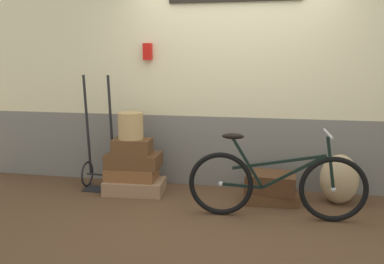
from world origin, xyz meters
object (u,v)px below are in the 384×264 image
suitcase_2 (134,160)px  burlap_sack (339,179)px  suitcase_0 (135,186)px  suitcase_5 (271,182)px  suitcase_1 (132,174)px  suitcase_4 (270,196)px  luggage_trolley (100,163)px  bicycle (275,184)px  suitcase_3 (132,146)px  wicker_basket (131,126)px

suitcase_2 → burlap_sack: bearing=-0.3°
suitcase_0 → suitcase_2: 0.31m
suitcase_2 → burlap_sack: size_ratio=1.14×
suitcase_2 → suitcase_5: size_ratio=1.17×
burlap_sack → suitcase_0: bearing=-177.2°
suitcase_1 → suitcase_2: size_ratio=0.95×
suitcase_4 → suitcase_5: bearing=-102.9°
suitcase_5 → luggage_trolley: bearing=-180.0°
suitcase_1 → suitcase_5: size_ratio=1.11×
suitcase_4 → bicycle: bicycle is taller
suitcase_0 → suitcase_3: (-0.02, 0.01, 0.48)m
suitcase_2 → suitcase_3: suitcase_3 is taller
suitcase_1 → bicycle: bicycle is taller
suitcase_1 → bicycle: bearing=-18.1°
suitcase_4 → wicker_basket: 1.79m
suitcase_5 → luggage_trolley: size_ratio=0.39×
suitcase_4 → bicycle: size_ratio=0.34×
suitcase_5 → suitcase_4: bearing=85.2°
luggage_trolley → burlap_sack: size_ratio=2.52×
burlap_sack → suitcase_4: bearing=-172.9°
suitcase_4 → luggage_trolley: 2.08m
suitcase_2 → wicker_basket: 0.42m
burlap_sack → bicycle: bicycle is taller
suitcase_4 → suitcase_5: (-0.00, -0.02, 0.16)m
wicker_basket → luggage_trolley: bearing=168.7°
suitcase_0 → burlap_sack: burlap_sack is taller
suitcase_4 → luggage_trolley: size_ratio=0.42×
suitcase_0 → bicycle: bicycle is taller
wicker_basket → bicycle: (1.67, -0.48, -0.45)m
suitcase_4 → burlap_sack: bearing=2.0°
burlap_sack → bicycle: (-0.69, -0.57, 0.08)m
suitcase_1 → suitcase_4: suitcase_1 is taller
suitcase_0 → bicycle: bearing=-20.5°
suitcase_4 → suitcase_0: bearing=175.7°
suitcase_5 → bicycle: 0.48m
luggage_trolley → suitcase_4: bearing=-2.5°
suitcase_2 → luggage_trolley: luggage_trolley is taller
suitcase_1 → suitcase_3: (0.02, 0.01, 0.33)m
suitcase_5 → luggage_trolley: (-2.06, 0.11, 0.09)m
suitcase_5 → bicycle: bearing=-81.4°
suitcase_1 → suitcase_5: bearing=-2.7°
suitcase_0 → wicker_basket: size_ratio=2.22×
suitcase_2 → burlap_sack: 2.34m
suitcase_2 → suitcase_3: bearing=-92.1°
suitcase_2 → wicker_basket: bearing=-127.4°
suitcase_0 → luggage_trolley: bearing=162.3°
suitcase_2 → wicker_basket: wicker_basket is taller
suitcase_4 → wicker_basket: wicker_basket is taller
bicycle → suitcase_2: bearing=163.0°
bicycle → suitcase_1: bearing=164.4°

